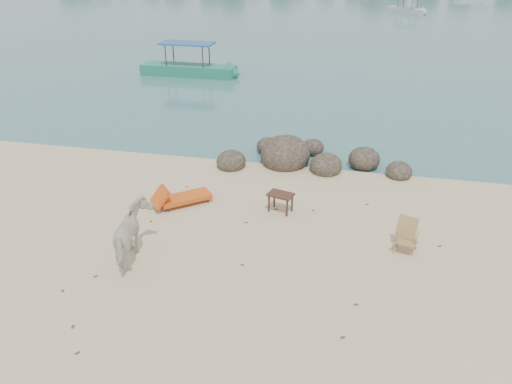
{
  "coord_description": "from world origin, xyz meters",
  "views": [
    {
      "loc": [
        1.91,
        -9.09,
        6.77
      ],
      "look_at": [
        -0.48,
        2.0,
        1.0
      ],
      "focal_mm": 35.0,
      "sensor_mm": 36.0,
      "label": 1
    }
  ],
  "objects_px": {
    "cow": "(133,236)",
    "lounge_chair": "(185,196)",
    "boulders": "(302,158)",
    "side_table": "(280,204)",
    "deck_chair": "(407,238)",
    "boat_near": "(187,48)"
  },
  "relations": [
    {
      "from": "cow",
      "to": "deck_chair",
      "type": "height_order",
      "value": "cow"
    },
    {
      "from": "boulders",
      "to": "deck_chair",
      "type": "relative_size",
      "value": 7.74
    },
    {
      "from": "boulders",
      "to": "side_table",
      "type": "xyz_separation_m",
      "value": [
        -0.14,
        -3.42,
        0.05
      ]
    },
    {
      "from": "lounge_chair",
      "to": "deck_chair",
      "type": "relative_size",
      "value": 2.23
    },
    {
      "from": "deck_chair",
      "to": "boat_near",
      "type": "bearing_deg",
      "value": 143.56
    },
    {
      "from": "lounge_chair",
      "to": "deck_chair",
      "type": "bearing_deg",
      "value": -51.04
    },
    {
      "from": "lounge_chair",
      "to": "boat_near",
      "type": "bearing_deg",
      "value": 69.23
    },
    {
      "from": "side_table",
      "to": "deck_chair",
      "type": "height_order",
      "value": "deck_chair"
    },
    {
      "from": "cow",
      "to": "deck_chair",
      "type": "distance_m",
      "value": 6.43
    },
    {
      "from": "side_table",
      "to": "lounge_chair",
      "type": "height_order",
      "value": "side_table"
    },
    {
      "from": "cow",
      "to": "side_table",
      "type": "relative_size",
      "value": 2.35
    },
    {
      "from": "cow",
      "to": "lounge_chair",
      "type": "height_order",
      "value": "cow"
    },
    {
      "from": "lounge_chair",
      "to": "boulders",
      "type": "bearing_deg",
      "value": 11.51
    },
    {
      "from": "boulders",
      "to": "cow",
      "type": "relative_size",
      "value": 3.95
    },
    {
      "from": "side_table",
      "to": "lounge_chair",
      "type": "distance_m",
      "value": 2.73
    },
    {
      "from": "boulders",
      "to": "lounge_chair",
      "type": "distance_m",
      "value": 4.54
    },
    {
      "from": "side_table",
      "to": "lounge_chair",
      "type": "bearing_deg",
      "value": -161.68
    },
    {
      "from": "boulders",
      "to": "boat_near",
      "type": "xyz_separation_m",
      "value": [
        -7.79,
        11.08,
        1.22
      ]
    },
    {
      "from": "lounge_chair",
      "to": "boat_near",
      "type": "height_order",
      "value": "boat_near"
    },
    {
      "from": "cow",
      "to": "lounge_chair",
      "type": "bearing_deg",
      "value": -106.72
    },
    {
      "from": "boulders",
      "to": "side_table",
      "type": "distance_m",
      "value": 3.43
    },
    {
      "from": "cow",
      "to": "boat_near",
      "type": "xyz_separation_m",
      "value": [
        -4.72,
        17.51,
        0.77
      ]
    }
  ]
}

